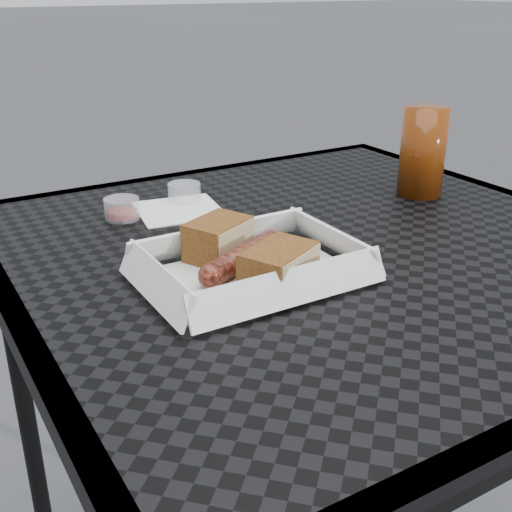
# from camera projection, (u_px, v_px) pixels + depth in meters

# --- Properties ---
(patio_table) EXTENTS (0.80, 0.80, 0.74)m
(patio_table) POSITION_uv_depth(u_px,v_px,m) (319.00, 293.00, 0.87)
(patio_table) COLOR black
(patio_table) RESTS_ON ground
(food_tray) EXTENTS (0.22, 0.15, 0.00)m
(food_tray) POSITION_uv_depth(u_px,v_px,m) (252.00, 275.00, 0.74)
(food_tray) COLOR white
(food_tray) RESTS_ON patio_table
(bratwurst) EXTENTS (0.14, 0.08, 0.03)m
(bratwurst) POSITION_uv_depth(u_px,v_px,m) (243.00, 257.00, 0.75)
(bratwurst) COLOR maroon
(bratwurst) RESTS_ON food_tray
(bread_near) EXTENTS (0.09, 0.08, 0.05)m
(bread_near) POSITION_uv_depth(u_px,v_px,m) (218.00, 239.00, 0.77)
(bread_near) COLOR brown
(bread_near) RESTS_ON food_tray
(bread_far) EXTENTS (0.10, 0.09, 0.04)m
(bread_far) POSITION_uv_depth(u_px,v_px,m) (279.00, 266.00, 0.70)
(bread_far) COLOR brown
(bread_far) RESTS_ON food_tray
(veg_garnish) EXTENTS (0.03, 0.03, 0.00)m
(veg_garnish) POSITION_uv_depth(u_px,v_px,m) (318.00, 279.00, 0.72)
(veg_garnish) COLOR #EF4A0A
(veg_garnish) RESTS_ON food_tray
(napkin) EXTENTS (0.14, 0.14, 0.00)m
(napkin) POSITION_uv_depth(u_px,v_px,m) (179.00, 210.00, 0.95)
(napkin) COLOR white
(napkin) RESTS_ON patio_table
(condiment_cup_sauce) EXTENTS (0.05, 0.05, 0.03)m
(condiment_cup_sauce) POSITION_uv_depth(u_px,v_px,m) (122.00, 209.00, 0.91)
(condiment_cup_sauce) COLOR maroon
(condiment_cup_sauce) RESTS_ON patio_table
(condiment_cup_empty) EXTENTS (0.05, 0.05, 0.03)m
(condiment_cup_empty) POSITION_uv_depth(u_px,v_px,m) (184.00, 193.00, 0.98)
(condiment_cup_empty) COLOR silver
(condiment_cup_empty) RESTS_ON patio_table
(drink_glass) EXTENTS (0.07, 0.07, 0.14)m
(drink_glass) POSITION_uv_depth(u_px,v_px,m) (423.00, 152.00, 1.00)
(drink_glass) COLOR #5A2307
(drink_glass) RESTS_ON patio_table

